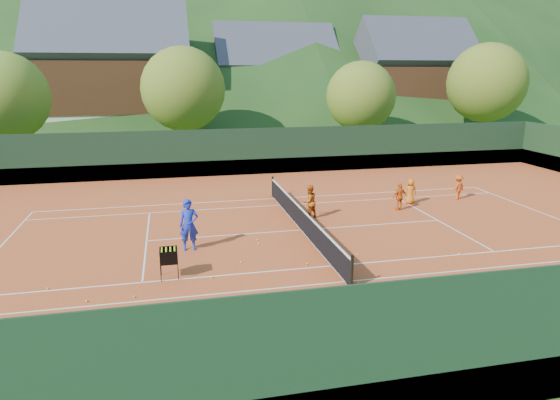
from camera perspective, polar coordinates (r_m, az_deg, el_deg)
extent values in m
plane|color=#2D4C18|center=(21.31, 2.47, -3.49)|extent=(400.00, 400.00, 0.00)
cube|color=#B4461D|center=(21.30, 2.47, -3.47)|extent=(40.00, 24.00, 0.02)
imported|color=#1B2DB1|center=(19.00, -10.38, -2.82)|extent=(0.72, 0.47, 1.97)
imported|color=#D45E12|center=(22.79, 3.37, -0.20)|extent=(0.93, 0.84, 1.55)
imported|color=orange|center=(24.77, 13.51, 0.36)|extent=(0.83, 0.47, 1.33)
imported|color=orange|center=(26.07, 14.69, 0.95)|extent=(0.67, 0.48, 1.29)
imported|color=#D84E13|center=(27.77, 19.69, 1.40)|extent=(0.96, 0.75, 1.30)
sphere|color=#CFE325|center=(17.79, -4.48, -7.10)|extent=(0.07, 0.07, 0.07)
sphere|color=#CFE325|center=(14.74, -15.73, -12.47)|extent=(0.07, 0.07, 0.07)
sphere|color=#CFE325|center=(20.00, -2.59, -4.57)|extent=(0.07, 0.07, 0.07)
sphere|color=#CFE325|center=(18.68, 8.82, -6.15)|extent=(0.07, 0.07, 0.07)
sphere|color=#CFE325|center=(15.68, 23.37, -11.45)|extent=(0.07, 0.07, 0.07)
sphere|color=#CFE325|center=(19.59, -2.47, -4.98)|extent=(0.07, 0.07, 0.07)
sphere|color=#CFE325|center=(15.15, -8.92, -11.28)|extent=(0.07, 0.07, 0.07)
sphere|color=#CFE325|center=(14.91, 10.60, -11.80)|extent=(0.07, 0.07, 0.07)
sphere|color=#CFE325|center=(17.31, -25.02, -9.15)|extent=(0.07, 0.07, 0.07)
sphere|color=#CFE325|center=(15.13, 12.68, -11.51)|extent=(0.07, 0.07, 0.07)
sphere|color=#CFE325|center=(14.50, -0.79, -12.34)|extent=(0.07, 0.07, 0.07)
sphere|color=#CFE325|center=(16.00, -21.23, -10.70)|extent=(0.07, 0.07, 0.07)
sphere|color=#CFE325|center=(19.64, 19.80, -5.82)|extent=(0.07, 0.07, 0.07)
sphere|color=#CFE325|center=(14.64, 18.43, -12.89)|extent=(0.07, 0.07, 0.07)
sphere|color=#CFE325|center=(15.50, 1.07, -10.47)|extent=(0.07, 0.07, 0.07)
sphere|color=#CFE325|center=(15.83, -16.33, -10.55)|extent=(0.07, 0.07, 0.07)
sphere|color=#CFE325|center=(16.68, -7.79, -8.73)|extent=(0.07, 0.07, 0.07)
sphere|color=#CFE325|center=(17.61, 3.10, -7.31)|extent=(0.07, 0.07, 0.07)
sphere|color=#CFE325|center=(16.28, 8.87, -9.37)|extent=(0.07, 0.07, 0.07)
cube|color=white|center=(26.86, 27.77, -1.31)|extent=(0.06, 10.97, 0.00)
cube|color=silver|center=(16.41, 7.51, -9.23)|extent=(23.77, 0.06, 0.00)
cube|color=white|center=(26.42, -0.62, 0.18)|extent=(23.77, 0.06, 0.00)
cube|color=white|center=(17.60, 5.98, -7.49)|extent=(23.77, 0.06, 0.00)
cube|color=silver|center=(25.13, 0.03, -0.59)|extent=(23.77, 0.06, 0.00)
cube|color=white|center=(20.65, -15.00, -4.53)|extent=(0.06, 8.23, 0.00)
cube|color=white|center=(23.72, 17.58, -2.22)|extent=(0.06, 8.23, 0.00)
cube|color=white|center=(21.30, 2.47, -3.44)|extent=(12.80, 0.06, 0.00)
cube|color=white|center=(21.30, 2.47, -3.44)|extent=(0.06, 10.97, 0.00)
cube|color=black|center=(21.16, 2.48, -2.28)|extent=(0.03, 11.97, 0.90)
cube|color=white|center=(21.03, 2.50, -1.06)|extent=(0.05, 11.97, 0.06)
cylinder|color=black|center=(15.77, 8.20, -8.12)|extent=(0.10, 0.10, 1.10)
cylinder|color=black|center=(26.76, -0.84, 1.57)|extent=(0.10, 0.10, 1.10)
cube|color=black|center=(32.38, -3.04, 5.57)|extent=(40.00, 0.05, 3.00)
cube|color=#185427|center=(32.56, -3.02, 3.83)|extent=(40.40, 0.05, 1.00)
cube|color=black|center=(10.55, 20.39, -15.38)|extent=(40.00, 0.05, 3.00)
cube|color=#185727|center=(11.07, 19.90, -19.88)|extent=(40.40, 0.05, 1.00)
cylinder|color=black|center=(16.62, -13.46, -8.20)|extent=(0.02, 0.02, 0.55)
cylinder|color=black|center=(16.61, -11.55, -8.09)|extent=(0.02, 0.02, 0.55)
cylinder|color=black|center=(17.13, -13.45, -7.49)|extent=(0.02, 0.02, 0.55)
cylinder|color=black|center=(17.12, -11.60, -7.39)|extent=(0.02, 0.02, 0.55)
cube|color=black|center=(16.77, -12.57, -6.92)|extent=(0.55, 0.55, 0.02)
cube|color=black|center=(16.43, -12.60, -6.54)|extent=(0.55, 0.02, 0.45)
cube|color=black|center=(16.94, -12.62, -5.88)|extent=(0.55, 0.02, 0.45)
cube|color=black|center=(16.69, -13.56, -6.25)|extent=(0.02, 0.55, 0.45)
cube|color=black|center=(16.69, -11.66, -6.15)|extent=(0.02, 0.55, 0.45)
sphere|color=#CCE526|center=(16.43, -13.36, -5.87)|extent=(0.07, 0.07, 0.07)
sphere|color=#CCE526|center=(16.56, -13.36, -5.70)|extent=(0.07, 0.07, 0.07)
sphere|color=#CCE526|center=(16.69, -13.36, -5.54)|extent=(0.07, 0.07, 0.07)
sphere|color=#CCE526|center=(16.82, -13.35, -5.39)|extent=(0.07, 0.07, 0.07)
sphere|color=#CCE526|center=(16.43, -12.88, -5.84)|extent=(0.07, 0.07, 0.07)
sphere|color=#CCE526|center=(16.56, -12.88, -5.68)|extent=(0.07, 0.07, 0.07)
sphere|color=#CCE526|center=(16.69, -12.88, -5.52)|extent=(0.07, 0.07, 0.07)
sphere|color=#CCE526|center=(16.81, -12.89, -5.36)|extent=(0.07, 0.07, 0.07)
sphere|color=#CCE526|center=(16.43, -12.40, -5.82)|extent=(0.07, 0.07, 0.07)
sphere|color=#CCE526|center=(16.56, -12.41, -5.65)|extent=(0.07, 0.07, 0.07)
sphere|color=#CCE526|center=(16.68, -12.41, -5.49)|extent=(0.07, 0.07, 0.07)
sphere|color=#CCE526|center=(16.81, -12.42, -5.33)|extent=(0.07, 0.07, 0.07)
sphere|color=#CCE526|center=(16.43, -11.93, -5.79)|extent=(0.07, 0.07, 0.07)
sphere|color=#CCE526|center=(16.55, -11.93, -5.63)|extent=(0.07, 0.07, 0.07)
sphere|color=#CCE526|center=(16.68, -11.94, -5.47)|extent=(0.07, 0.07, 0.07)
sphere|color=#CCE526|center=(16.81, -11.95, -5.31)|extent=(0.07, 0.07, 0.07)
cube|color=beige|center=(50.02, -18.13, 8.00)|extent=(12.00, 9.00, 2.88)
cube|color=#371E0F|center=(49.77, -18.47, 12.20)|extent=(12.24, 9.18, 4.48)
cube|color=#414149|center=(49.77, -18.74, 15.46)|extent=(13.80, 9.93, 9.93)
cube|color=beige|center=(54.98, -0.71, 9.07)|extent=(11.00, 8.00, 2.52)
cube|color=#3B2110|center=(54.76, -0.72, 12.42)|extent=(11.22, 8.16, 3.92)
cube|color=#3E3E46|center=(54.72, -0.73, 15.10)|extent=(12.65, 8.82, 8.82)
cube|color=beige|center=(55.88, 14.54, 8.79)|extent=(10.00, 8.00, 2.70)
cube|color=#3A1E0F|center=(55.66, 14.77, 12.32)|extent=(10.20, 8.16, 4.20)
cube|color=#3C3C43|center=(55.64, 14.95, 15.10)|extent=(11.50, 8.82, 8.82)
cylinder|color=#3C2718|center=(39.38, -28.38, 5.21)|extent=(0.36, 0.36, 2.70)
sphere|color=#4C751F|center=(39.06, -29.01, 10.30)|extent=(6.00, 6.00, 6.00)
cylinder|color=#41281A|center=(39.89, -10.72, 6.94)|extent=(0.36, 0.36, 2.88)
sphere|color=#4C6E1D|center=(39.58, -10.98, 12.34)|extent=(6.40, 6.40, 6.40)
cylinder|color=#402719|center=(41.81, 9.03, 7.11)|extent=(0.36, 0.36, 2.52)
sphere|color=#4C6C1D|center=(41.52, 9.22, 11.62)|extent=(5.60, 5.60, 5.60)
cylinder|color=#3F2819|center=(48.33, 22.07, 7.55)|extent=(0.36, 0.36, 3.06)
sphere|color=#4C6A1C|center=(48.07, 22.54, 12.27)|extent=(6.80, 6.80, 6.80)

